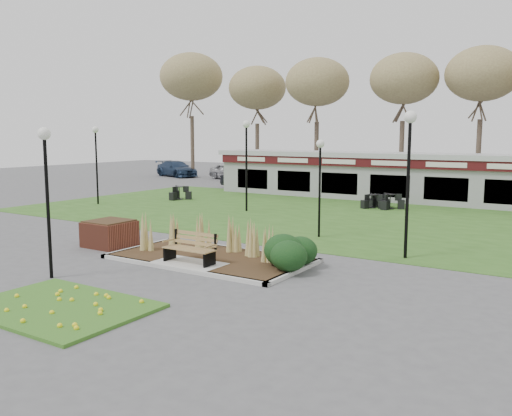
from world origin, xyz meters
The scene contains 20 objects.
ground centered at (0.00, 0.00, 0.00)m, with size 100.00×100.00×0.00m, color #515154.
lawn centered at (0.00, 12.00, 0.01)m, with size 34.00×16.00×0.02m, color #2E591C.
flower_bed centered at (0.00, -4.60, 0.07)m, with size 4.20×3.00×0.16m.
planting_bed centered at (1.27, 1.35, 0.37)m, with size 6.75×3.40×1.27m.
park_bench centered at (0.00, 0.25, 0.59)m, with size 1.70×0.66×0.93m.
brick_planter centered at (-4.40, 1.00, 0.48)m, with size 1.50×1.50×0.95m.
food_pavilion centered at (0.00, 19.96, 1.48)m, with size 24.60×3.40×2.90m.
tree_backdrop centered at (0.00, 28.00, 8.36)m, with size 47.24×5.24×10.36m.
lamp_post_near_left centered at (-2.46, -2.94, 3.07)m, with size 0.35×0.35×4.21m.
lamp_post_near_right centered at (5.21, 4.83, 3.47)m, with size 0.40×0.40×4.76m.
lamp_post_mid_left centered at (-5.18, 11.12, 3.45)m, with size 0.39×0.39×4.73m.
lamp_post_mid_right centered at (1.23, 6.62, 2.78)m, with size 0.32×0.32×3.82m.
lamp_post_far_left centered at (-14.00, 8.88, 3.25)m, with size 0.37×0.37×4.46m.
bistro_set_a centered at (-11.50, 13.12, 0.28)m, with size 1.50×1.30×0.80m.
bistro_set_b centered at (0.91, 16.00, 0.29)m, with size 1.49×1.40×0.80m.
bistro_set_c centered at (0.00, 16.59, 0.24)m, with size 1.19×1.24×0.67m.
bistro_set_d centered at (0.00, 15.80, 0.27)m, with size 1.21×1.40×0.74m.
car_silver centered at (-17.60, 27.00, 0.72)m, with size 1.70×4.22×1.44m, color #A7A7AB.
car_black centered at (-11.74, 21.00, 0.67)m, with size 1.42×4.08×1.35m, color black.
car_blue centered at (-23.71, 27.00, 0.75)m, with size 2.09×5.14×1.49m, color navy.
Camera 1 is at (10.41, -12.36, 4.03)m, focal length 38.00 mm.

